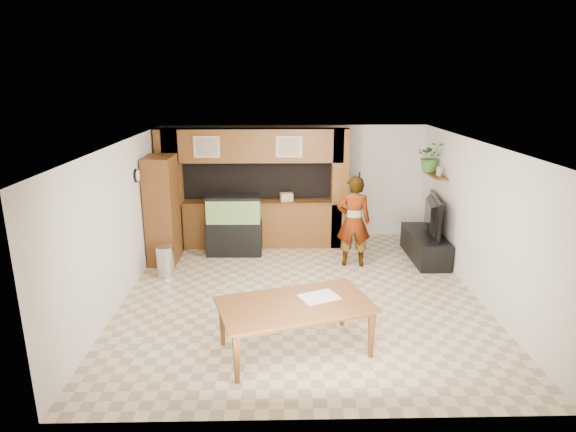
{
  "coord_description": "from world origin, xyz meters",
  "views": [
    {
      "loc": [
        -0.39,
        -7.71,
        3.61
      ],
      "look_at": [
        -0.21,
        0.6,
        1.23
      ],
      "focal_mm": 30.0,
      "sensor_mm": 36.0,
      "label": 1
    }
  ],
  "objects_px": {
    "person": "(354,221)",
    "pantry_cabinet": "(163,210)",
    "television": "(427,215)",
    "dining_table": "(296,329)",
    "aquarium": "(234,226)"
  },
  "relations": [
    {
      "from": "television",
      "to": "person",
      "type": "height_order",
      "value": "person"
    },
    {
      "from": "aquarium",
      "to": "television",
      "type": "distance_m",
      "value": 3.98
    },
    {
      "from": "dining_table",
      "to": "pantry_cabinet",
      "type": "bearing_deg",
      "value": 108.84
    },
    {
      "from": "television",
      "to": "dining_table",
      "type": "height_order",
      "value": "television"
    },
    {
      "from": "aquarium",
      "to": "television",
      "type": "xyz_separation_m",
      "value": [
        3.96,
        -0.33,
        0.32
      ]
    },
    {
      "from": "dining_table",
      "to": "person",
      "type": "bearing_deg",
      "value": 51.65
    },
    {
      "from": "pantry_cabinet",
      "to": "aquarium",
      "type": "xyz_separation_m",
      "value": [
        1.39,
        0.32,
        -0.45
      ]
    },
    {
      "from": "pantry_cabinet",
      "to": "person",
      "type": "relative_size",
      "value": 1.18
    },
    {
      "from": "aquarium",
      "to": "television",
      "type": "relative_size",
      "value": 0.94
    },
    {
      "from": "person",
      "to": "pantry_cabinet",
      "type": "bearing_deg",
      "value": 0.51
    },
    {
      "from": "person",
      "to": "dining_table",
      "type": "relative_size",
      "value": 0.9
    },
    {
      "from": "television",
      "to": "dining_table",
      "type": "xyz_separation_m",
      "value": [
        -2.8,
        -3.52,
        -0.58
      ]
    },
    {
      "from": "pantry_cabinet",
      "to": "television",
      "type": "xyz_separation_m",
      "value": [
        5.35,
        -0.01,
        -0.14
      ]
    },
    {
      "from": "aquarium",
      "to": "person",
      "type": "height_order",
      "value": "person"
    },
    {
      "from": "aquarium",
      "to": "television",
      "type": "bearing_deg",
      "value": -3.63
    }
  ]
}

